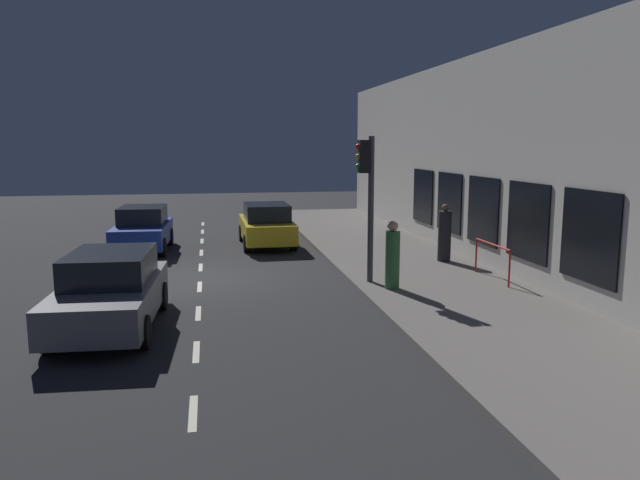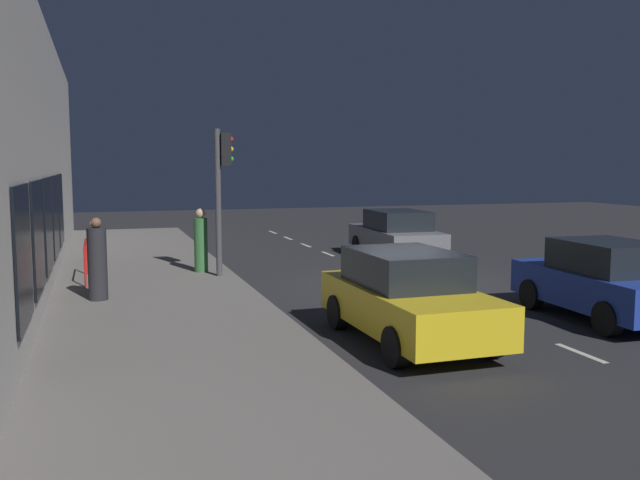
# 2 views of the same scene
# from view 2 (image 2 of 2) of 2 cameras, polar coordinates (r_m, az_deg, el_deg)

# --- Properties ---
(ground_plane) EXTENTS (60.00, 60.00, 0.00)m
(ground_plane) POSITION_cam_2_polar(r_m,az_deg,el_deg) (17.79, 7.02, -3.65)
(ground_plane) COLOR #28282B
(sidewalk) EXTENTS (4.50, 32.00, 0.15)m
(sidewalk) POSITION_cam_2_polar(r_m,az_deg,el_deg) (16.20, -13.53, -4.50)
(sidewalk) COLOR slate
(sidewalk) RESTS_ON ground
(building_facade) EXTENTS (0.65, 32.00, 6.51)m
(building_facade) POSITION_cam_2_polar(r_m,az_deg,el_deg) (15.94, -23.05, 6.47)
(building_facade) COLOR beige
(building_facade) RESTS_ON ground
(lane_centre_line) EXTENTS (0.12, 27.20, 0.01)m
(lane_centre_line) POSITION_cam_2_polar(r_m,az_deg,el_deg) (18.69, 5.73, -3.13)
(lane_centre_line) COLOR beige
(lane_centre_line) RESTS_ON ground
(traffic_light) EXTENTS (0.50, 0.32, 3.82)m
(traffic_light) POSITION_cam_2_polar(r_m,az_deg,el_deg) (17.97, -8.16, 5.13)
(traffic_light) COLOR #424244
(traffic_light) RESTS_ON sidewalk
(parked_car_0) EXTENTS (1.94, 3.94, 1.58)m
(parked_car_0) POSITION_cam_2_polar(r_m,az_deg,el_deg) (14.65, 22.51, -3.12)
(parked_car_0) COLOR #1E389E
(parked_car_0) RESTS_ON ground
(parked_car_1) EXTENTS (2.07, 4.48, 1.58)m
(parked_car_1) POSITION_cam_2_polar(r_m,az_deg,el_deg) (22.36, 6.34, 0.46)
(parked_car_1) COLOR slate
(parked_car_1) RESTS_ON ground
(parked_car_2) EXTENTS (1.91, 4.17, 1.58)m
(parked_car_2) POSITION_cam_2_polar(r_m,az_deg,el_deg) (11.97, 7.27, -4.71)
(parked_car_2) COLOR gold
(parked_car_2) RESTS_ON ground
(pedestrian_0) EXTENTS (0.44, 0.44, 1.78)m
(pedestrian_0) POSITION_cam_2_polar(r_m,az_deg,el_deg) (15.49, -18.01, -1.78)
(pedestrian_0) COLOR #232328
(pedestrian_0) RESTS_ON sidewalk
(pedestrian_1) EXTENTS (0.44, 0.44, 1.72)m
(pedestrian_1) POSITION_cam_2_polar(r_m,az_deg,el_deg) (18.86, -9.87, -0.20)
(pedestrian_1) COLOR #336B38
(pedestrian_1) RESTS_ON sidewalk
(red_railing) EXTENTS (0.05, 2.01, 0.97)m
(red_railing) POSITION_cam_2_polar(r_m,az_deg,el_deg) (18.15, -18.92, -0.98)
(red_railing) COLOR red
(red_railing) RESTS_ON sidewalk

